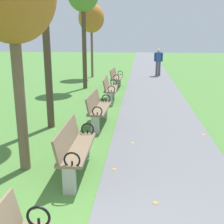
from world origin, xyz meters
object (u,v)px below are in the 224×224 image
object	(u,v)px
park_bench_4	(110,88)
tree_5	(91,19)
park_bench_5	(116,77)
pedestrian_walking	(158,61)
park_bench_2	(75,148)
park_bench_3	(98,108)

from	to	relation	value
park_bench_4	tree_5	size ratio (longest dim) A/B	0.39
park_bench_5	tree_5	distance (m)	4.76
park_bench_5	pedestrian_walking	distance (m)	4.85
park_bench_2	park_bench_5	size ratio (longest dim) A/B	0.99
park_bench_3	park_bench_4	xyz separation A→B (m)	(0.00, 3.08, 0.00)
pedestrian_walking	park_bench_5	bearing A→B (deg)	-117.52
park_bench_4	park_bench_5	size ratio (longest dim) A/B	1.00
park_bench_4	park_bench_5	xyz separation A→B (m)	(0.00, 2.91, 0.00)
park_bench_5	pedestrian_walking	world-z (taller)	pedestrian_walking
park_bench_3	park_bench_5	world-z (taller)	same
park_bench_3	pedestrian_walking	world-z (taller)	pedestrian_walking
park_bench_5	pedestrian_walking	xyz separation A→B (m)	(2.23, 4.28, 0.44)
park_bench_5	tree_5	size ratio (longest dim) A/B	0.39
park_bench_2	pedestrian_walking	xyz separation A→B (m)	(2.23, 13.22, 0.44)
park_bench_5	park_bench_3	bearing A→B (deg)	-90.00
park_bench_4	tree_5	xyz separation A→B (m)	(-1.71, 6.30, 2.87)
park_bench_2	park_bench_5	xyz separation A→B (m)	(0.00, 8.94, 0.00)
park_bench_2	park_bench_3	world-z (taller)	same
park_bench_4	park_bench_3	bearing A→B (deg)	-90.00
tree_5	park_bench_3	bearing A→B (deg)	-79.66
park_bench_2	park_bench_5	bearing A→B (deg)	90.00
park_bench_5	tree_5	bearing A→B (deg)	116.80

